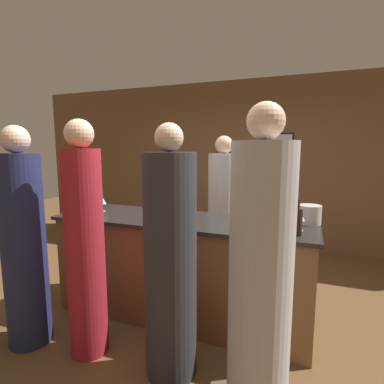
{
  "coord_description": "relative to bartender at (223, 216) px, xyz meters",
  "views": [
    {
      "loc": [
        1.11,
        -2.62,
        1.66
      ],
      "look_at": [
        0.07,
        0.1,
        1.25
      ],
      "focal_mm": 28.0,
      "sensor_mm": 36.0,
      "label": 1
    }
  ],
  "objects": [
    {
      "name": "ground_plane",
      "position": [
        -0.18,
        -0.88,
        -0.84
      ],
      "size": [
        14.0,
        14.0,
        0.0
      ],
      "primitive_type": "plane",
      "color": "brown"
    },
    {
      "name": "back_wall",
      "position": [
        -0.18,
        1.6,
        0.56
      ],
      "size": [
        8.0,
        0.08,
        2.8
      ],
      "color": "brown",
      "rests_on": "ground_plane"
    },
    {
      "name": "bar_counter",
      "position": [
        -0.18,
        -0.88,
        -0.34
      ],
      "size": [
        2.51,
        0.78,
        1.0
      ],
      "color": "brown",
      "rests_on": "ground_plane"
    },
    {
      "name": "bartender",
      "position": [
        0.0,
        0.0,
        0.0
      ],
      "size": [
        0.37,
        0.37,
        1.82
      ],
      "rotation": [
        0.0,
        0.0,
        3.14
      ],
      "color": "#B2B2B7",
      "rests_on": "ground_plane"
    },
    {
      "name": "guest_0",
      "position": [
        -0.68,
        -1.67,
        0.05
      ],
      "size": [
        0.3,
        0.3,
        1.89
      ],
      "color": "maroon",
      "rests_on": "ground_plane"
    },
    {
      "name": "guest_1",
      "position": [
        0.05,
        -1.64,
        0.01
      ],
      "size": [
        0.38,
        0.38,
        1.84
      ],
      "color": "#2D2D33",
      "rests_on": "ground_plane"
    },
    {
      "name": "guest_2",
      "position": [
        -1.25,
        -1.75,
        0.02
      ],
      "size": [
        0.35,
        0.35,
        1.85
      ],
      "color": "#1E234C",
      "rests_on": "ground_plane"
    },
    {
      "name": "guest_3",
      "position": [
        0.7,
        -1.72,
        0.05
      ],
      "size": [
        0.39,
        0.39,
        1.93
      ],
      "color": "#B2B2B7",
      "rests_on": "ground_plane"
    },
    {
      "name": "wine_bottle_0",
      "position": [
        0.89,
        -1.09,
        0.26
      ],
      "size": [
        0.08,
        0.08,
        0.28
      ],
      "color": "black",
      "rests_on": "bar_counter"
    },
    {
      "name": "wine_bottle_1",
      "position": [
        -1.24,
        -0.74,
        0.26
      ],
      "size": [
        0.08,
        0.08,
        0.27
      ],
      "color": "black",
      "rests_on": "bar_counter"
    },
    {
      "name": "ice_bucket",
      "position": [
        0.98,
        -0.65,
        0.24
      ],
      "size": [
        0.2,
        0.2,
        0.17
      ],
      "color": "silver",
      "rests_on": "bar_counter"
    },
    {
      "name": "wine_glass_0",
      "position": [
        0.01,
        -1.11,
        0.28
      ],
      "size": [
        0.08,
        0.08,
        0.17
      ],
      "color": "silver",
      "rests_on": "bar_counter"
    },
    {
      "name": "wine_glass_1",
      "position": [
        0.91,
        -0.94,
        0.27
      ],
      "size": [
        0.07,
        0.07,
        0.15
      ],
      "color": "silver",
      "rests_on": "bar_counter"
    },
    {
      "name": "wine_glass_2",
      "position": [
        0.66,
        -0.99,
        0.27
      ],
      "size": [
        0.08,
        0.08,
        0.16
      ],
      "color": "silver",
      "rests_on": "bar_counter"
    },
    {
      "name": "wine_glass_3",
      "position": [
        -1.11,
        -0.87,
        0.26
      ],
      "size": [
        0.08,
        0.08,
        0.15
      ],
      "color": "silver",
      "rests_on": "bar_counter"
    },
    {
      "name": "wine_glass_4",
      "position": [
        -0.39,
        -0.89,
        0.28
      ],
      "size": [
        0.07,
        0.07,
        0.16
      ],
      "color": "silver",
      "rests_on": "bar_counter"
    }
  ]
}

